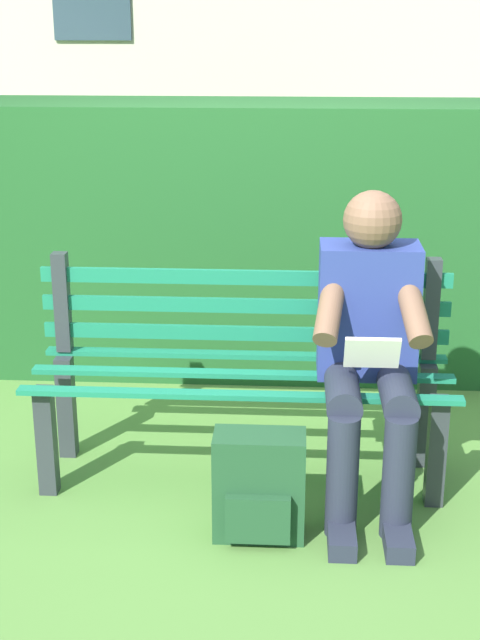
{
  "coord_description": "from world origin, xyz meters",
  "views": [
    {
      "loc": [
        -0.19,
        3.34,
        1.81
      ],
      "look_at": [
        0.0,
        0.1,
        0.72
      ],
      "focal_mm": 51.05,
      "sensor_mm": 36.0,
      "label": 1
    }
  ],
  "objects": [
    {
      "name": "hedge_backdrop",
      "position": [
        0.0,
        -1.3,
        0.73
      ],
      "size": [
        6.15,
        0.71,
        1.48
      ],
      "color": "#1E5123",
      "rests_on": "ground"
    },
    {
      "name": "backpack",
      "position": [
        -0.09,
        0.43,
        0.2
      ],
      "size": [
        0.33,
        0.24,
        0.4
      ],
      "color": "#1E4728",
      "rests_on": "ground"
    },
    {
      "name": "person_seated",
      "position": [
        -0.49,
        0.1,
        0.64
      ],
      "size": [
        0.44,
        0.73,
        1.2
      ],
      "color": "navy",
      "rests_on": "ground"
    },
    {
      "name": "ground",
      "position": [
        0.0,
        0.0,
        0.0
      ],
      "size": [
        60.0,
        60.0,
        0.0
      ],
      "primitive_type": "plane",
      "color": "#517F38"
    },
    {
      "name": "park_bench",
      "position": [
        0.0,
        -0.08,
        0.46
      ],
      "size": [
        1.68,
        0.49,
        0.89
      ],
      "color": "#2D3338",
      "rests_on": "ground"
    }
  ]
}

